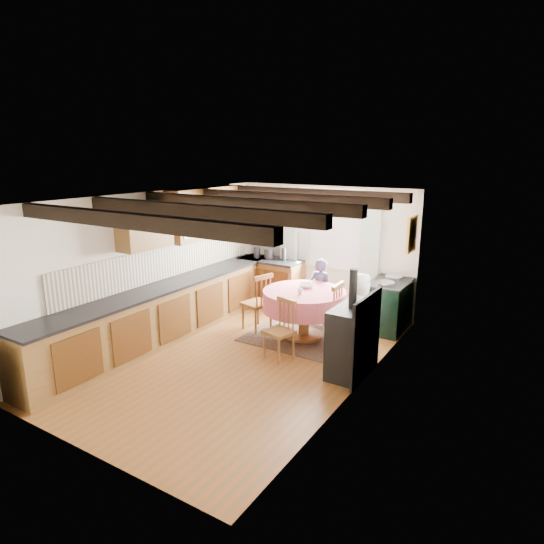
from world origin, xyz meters
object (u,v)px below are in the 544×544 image
Objects in this scene: aga_range at (388,305)px; cup at (300,291)px; chair_left at (257,301)px; dining_table at (304,314)px; chair_near at (279,330)px; chair_right at (348,318)px; child_far at (321,292)px; child_right at (359,310)px; cast_iron_stove at (351,323)px.

cup reaches higher than aga_range.
dining_table is at bearing 109.70° from chair_left.
chair_right is (0.74, 0.85, 0.07)m from chair_near.
chair_near is at bearing 101.13° from child_far.
chair_left is 0.84× the size of child_right.
chair_near is 1.66m from child_far.
child_far is (-0.07, 0.75, 0.19)m from dining_table.
cup is at bearing -83.26° from dining_table.
chair_left is (-0.94, 0.82, 0.05)m from chair_near.
chair_near is 0.60× the size of cast_iron_stove.
dining_table is 0.80m from chair_right.
child_right is at bearing 155.09° from child_far.
dining_table is 0.89m from chair_left.
cast_iron_stove is at bearing 84.46° from chair_left.
chair_near is at bearing -86.54° from dining_table.
aga_range is at bearing -154.77° from child_far.
cast_iron_stove is 1.04m from child_right.
chair_near is 2.25m from aga_range.
child_far is (-1.12, -0.37, 0.16)m from aga_range.
chair_right reaches higher than chair_left.
child_right is at bearing -29.24° from chair_right.
chair_near reaches higher than cup.
cup is (0.91, -0.12, 0.36)m from chair_left.
dining_table is 1.54m from aga_range.
child_far is (-1.23, 1.59, -0.16)m from cast_iron_stove.
chair_near is 0.76× the size of child_right.
chair_right is 1.20m from aga_range.
child_far is at bearing 108.86° from chair_near.
cup is (0.09, -0.94, 0.26)m from child_far.
cup is (-1.03, -1.31, 0.42)m from aga_range.
cast_iron_stove is at bearing 134.72° from child_far.
chair_right is 0.69× the size of cast_iron_stove.
chair_left is (-0.89, -0.07, 0.10)m from dining_table.
chair_left is 2.20m from cast_iron_stove.
aga_range is at bearing -14.97° from chair_right.
child_right reaches higher than chair_near.
cast_iron_stove is at bearing -157.52° from chair_right.
chair_right reaches higher than aga_range.
child_far is at bearing 95.06° from dining_table.
chair_right is 0.90m from cast_iron_stove.
chair_left reaches higher than dining_table.
chair_near is 0.90× the size of chair_left.
aga_range is 0.79× the size of child_far.
chair_near is 0.95× the size of aga_range.
dining_table is at bearing 83.89° from child_right.
chair_near is at bearing -87.45° from cup.
chair_left is 1.06× the size of aga_range.
chair_left is 0.67× the size of cast_iron_stove.
chair_left reaches higher than cup.
child_far is at bearing 95.40° from cup.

